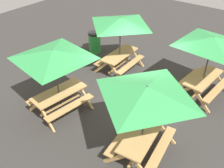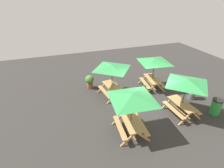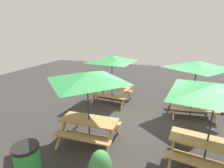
{
  "view_description": "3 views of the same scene",
  "coord_description": "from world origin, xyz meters",
  "px_view_note": "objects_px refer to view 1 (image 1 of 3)",
  "views": [
    {
      "loc": [
        -6.1,
        -3.7,
        5.64
      ],
      "look_at": [
        -0.72,
        0.4,
        0.9
      ],
      "focal_mm": 40.0,
      "sensor_mm": 36.0,
      "label": 1
    },
    {
      "loc": [
        7.8,
        -4.9,
        6.41
      ],
      "look_at": [
        -1.89,
        -1.51,
        0.9
      ],
      "focal_mm": 28.0,
      "sensor_mm": 36.0,
      "label": 2
    },
    {
      "loc": [
        -0.93,
        6.0,
        3.44
      ],
      "look_at": [
        1.77,
        -1.81,
        0.9
      ],
      "focal_mm": 28.0,
      "sensor_mm": 36.0,
      "label": 3
    }
  ],
  "objects_px": {
    "picnic_table_2": "(146,97)",
    "picnic_table_0": "(54,59)",
    "picnic_table_3": "(120,25)",
    "picnic_table_1": "(212,46)",
    "potted_plant_1": "(70,55)",
    "trash_bin_green": "(95,42)"
  },
  "relations": [
    {
      "from": "picnic_table_0",
      "to": "picnic_table_3",
      "type": "relative_size",
      "value": 1.2
    },
    {
      "from": "picnic_table_0",
      "to": "potted_plant_1",
      "type": "distance_m",
      "value": 3.13
    },
    {
      "from": "picnic_table_0",
      "to": "picnic_table_1",
      "type": "distance_m",
      "value": 5.08
    },
    {
      "from": "picnic_table_2",
      "to": "potted_plant_1",
      "type": "distance_m",
      "value": 5.5
    },
    {
      "from": "picnic_table_3",
      "to": "potted_plant_1",
      "type": "bearing_deg",
      "value": 121.13
    },
    {
      "from": "picnic_table_2",
      "to": "trash_bin_green",
      "type": "bearing_deg",
      "value": 45.03
    },
    {
      "from": "picnic_table_2",
      "to": "picnic_table_1",
      "type": "bearing_deg",
      "value": -11.88
    },
    {
      "from": "picnic_table_0",
      "to": "picnic_table_3",
      "type": "bearing_deg",
      "value": 7.61
    },
    {
      "from": "potted_plant_1",
      "to": "picnic_table_1",
      "type": "bearing_deg",
      "value": -73.42
    },
    {
      "from": "picnic_table_0",
      "to": "potted_plant_1",
      "type": "height_order",
      "value": "picnic_table_0"
    },
    {
      "from": "picnic_table_0",
      "to": "picnic_table_3",
      "type": "height_order",
      "value": "same"
    },
    {
      "from": "picnic_table_1",
      "to": "picnic_table_3",
      "type": "distance_m",
      "value": 3.42
    },
    {
      "from": "picnic_table_2",
      "to": "potted_plant_1",
      "type": "xyz_separation_m",
      "value": [
        2.12,
        4.88,
        -1.37
      ]
    },
    {
      "from": "picnic_table_2",
      "to": "picnic_table_3",
      "type": "height_order",
      "value": "same"
    },
    {
      "from": "picnic_table_2",
      "to": "trash_bin_green",
      "type": "distance_m",
      "value": 6.52
    },
    {
      "from": "picnic_table_2",
      "to": "picnic_table_3",
      "type": "bearing_deg",
      "value": 36.36
    },
    {
      "from": "trash_bin_green",
      "to": "potted_plant_1",
      "type": "bearing_deg",
      "value": -175.67
    },
    {
      "from": "picnic_table_3",
      "to": "trash_bin_green",
      "type": "relative_size",
      "value": 2.38
    },
    {
      "from": "potted_plant_1",
      "to": "picnic_table_2",
      "type": "bearing_deg",
      "value": -113.44
    },
    {
      "from": "picnic_table_2",
      "to": "picnic_table_0",
      "type": "bearing_deg",
      "value": 84.27
    },
    {
      "from": "picnic_table_3",
      "to": "picnic_table_2",
      "type": "bearing_deg",
      "value": -137.87
    },
    {
      "from": "potted_plant_1",
      "to": "trash_bin_green",
      "type": "bearing_deg",
      "value": 4.33
    }
  ]
}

